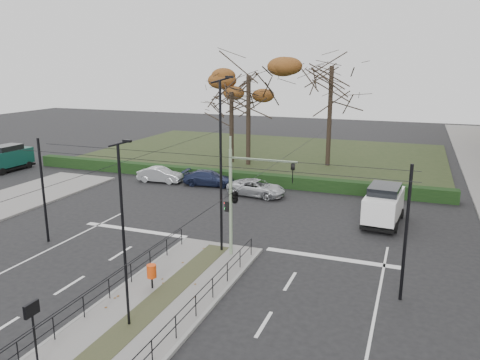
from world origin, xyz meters
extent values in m
plane|color=black|center=(0.00, 0.00, 0.00)|extent=(140.00, 140.00, 0.00)
cube|color=slate|center=(0.00, -2.50, 0.07)|extent=(4.40, 15.00, 0.14)
cube|color=#253018|center=(-6.00, 32.00, 0.05)|extent=(38.00, 26.00, 0.10)
cube|color=black|center=(-6.00, 18.60, 0.50)|extent=(38.00, 1.00, 1.00)
cylinder|color=black|center=(-2.05, 4.00, 0.59)|extent=(0.04, 0.04, 0.90)
cylinder|color=black|center=(2.05, 4.00, 0.59)|extent=(0.04, 0.04, 0.90)
cylinder|color=black|center=(-2.05, -2.60, 1.04)|extent=(0.04, 13.20, 0.04)
cylinder|color=black|center=(2.05, -2.60, 1.04)|extent=(0.04, 13.20, 0.04)
cylinder|color=black|center=(-9.60, 2.00, 3.00)|extent=(0.14, 0.14, 6.00)
cylinder|color=black|center=(9.60, 2.00, 3.00)|extent=(0.14, 0.14, 6.00)
cylinder|color=black|center=(0.00, 1.00, 5.50)|extent=(20.00, 0.02, 0.02)
cylinder|color=black|center=(0.00, 3.00, 5.50)|extent=(20.00, 0.02, 0.02)
cylinder|color=black|center=(-3.50, -2.00, 5.30)|extent=(0.02, 34.00, 0.02)
cylinder|color=black|center=(3.50, -2.00, 5.30)|extent=(0.02, 34.00, 0.02)
cylinder|color=gray|center=(1.00, 3.76, 2.95)|extent=(0.17, 0.17, 5.63)
cylinder|color=gray|center=(2.73, 3.76, 5.33)|extent=(3.46, 0.11, 0.11)
imported|color=black|center=(4.25, 3.76, 4.79)|extent=(0.21, 0.24, 0.97)
imported|color=black|center=(1.24, 3.76, 3.39)|extent=(1.11, 2.19, 0.87)
cube|color=black|center=(0.81, 3.76, 2.74)|extent=(0.24, 0.17, 0.54)
sphere|color=#FF0C0C|center=(0.70, 3.76, 2.90)|extent=(0.12, 0.12, 0.12)
sphere|color=#0CE533|center=(0.70, 3.76, 2.61)|extent=(0.12, 0.12, 0.12)
cylinder|color=black|center=(-0.85, -1.11, 0.41)|extent=(0.09, 0.09, 0.54)
cylinder|color=#D4400C|center=(-0.85, -1.11, 0.95)|extent=(0.43, 0.43, 0.59)
cylinder|color=black|center=(-1.50, -7.30, 1.23)|extent=(0.08, 0.08, 2.18)
cube|color=black|center=(-1.50, -7.30, 2.21)|extent=(0.11, 0.60, 0.46)
cube|color=beige|center=(-1.57, -7.30, 2.21)|extent=(0.02, 0.52, 0.38)
cylinder|color=black|center=(-0.10, -4.06, 3.66)|extent=(0.11, 0.11, 7.04)
cube|color=black|center=(0.30, -4.06, 7.31)|extent=(0.31, 0.12, 0.09)
cylinder|color=black|center=(0.34, 4.05, 4.63)|extent=(0.13, 0.13, 8.98)
cube|color=black|center=(0.84, 4.05, 9.29)|extent=(0.39, 0.16, 0.11)
imported|color=#B0B4B9|center=(-10.69, 16.51, 0.64)|extent=(3.98, 1.64, 1.28)
imported|color=#1C2341|center=(-6.27, 16.95, 0.63)|extent=(4.52, 2.23, 1.26)
imported|color=#B0B4B9|center=(-1.53, 15.37, 0.63)|extent=(4.71, 2.55, 1.26)
cube|color=white|center=(8.10, 12.11, 1.25)|extent=(2.32, 4.78, 1.50)
cube|color=black|center=(8.10, 12.11, 2.15)|extent=(1.99, 2.69, 0.70)
cube|color=black|center=(8.10, 12.11, 0.30)|extent=(2.36, 4.88, 0.18)
cylinder|color=black|center=(8.95, 10.50, 0.33)|extent=(0.27, 0.68, 0.66)
cylinder|color=black|center=(7.00, 10.66, 0.33)|extent=(0.27, 0.68, 0.66)
cylinder|color=black|center=(9.20, 13.56, 0.33)|extent=(0.27, 0.68, 0.66)
cylinder|color=black|center=(7.25, 13.71, 0.33)|extent=(0.27, 0.68, 0.66)
cube|color=#0D3D33|center=(-26.43, 15.21, 1.24)|extent=(1.80, 4.82, 1.48)
cube|color=black|center=(-26.43, 15.21, 2.13)|extent=(1.65, 2.65, 0.69)
cube|color=black|center=(-26.43, 15.21, 0.30)|extent=(1.84, 4.91, 0.18)
cylinder|color=black|center=(-25.55, 13.62, 0.33)|extent=(0.22, 0.66, 0.66)
cylinder|color=black|center=(-25.54, 16.79, 0.33)|extent=(0.22, 0.66, 0.66)
cylinder|color=black|center=(-27.32, 16.80, 0.33)|extent=(0.22, 0.66, 0.66)
cylinder|color=black|center=(-5.94, 25.72, 4.49)|extent=(0.44, 0.44, 8.78)
ellipsoid|color=#552F13|center=(-5.94, 25.72, 8.88)|extent=(9.71, 9.71, 5.52)
cylinder|color=black|center=(1.62, 28.08, 4.92)|extent=(0.44, 0.44, 9.64)
cylinder|color=black|center=(-7.96, 26.30, 3.66)|extent=(0.44, 0.44, 7.12)
camera|label=1|loc=(9.64, -17.66, 9.90)|focal=35.00mm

